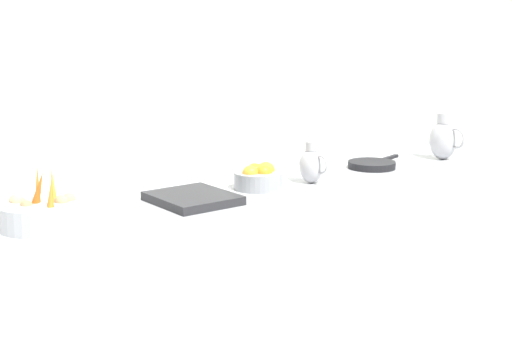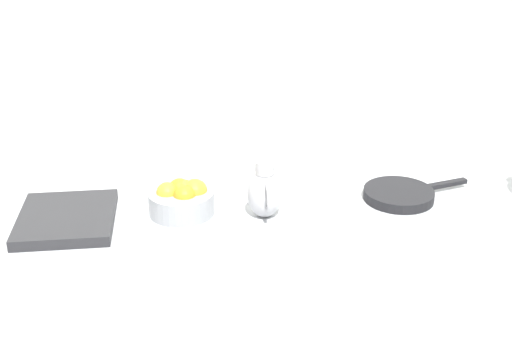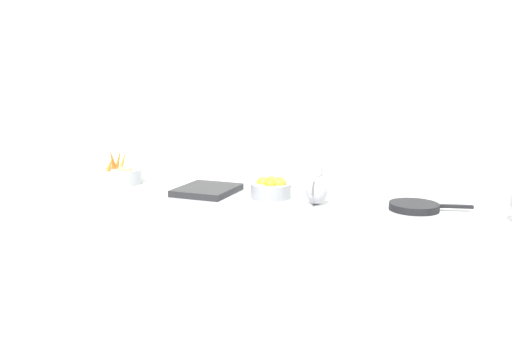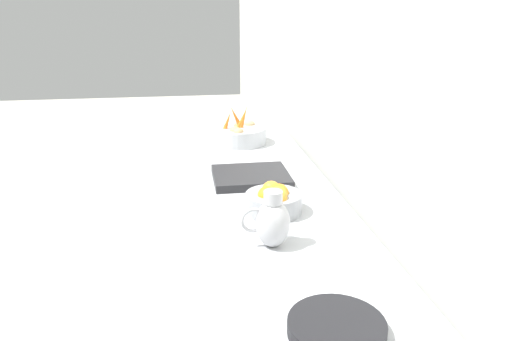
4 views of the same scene
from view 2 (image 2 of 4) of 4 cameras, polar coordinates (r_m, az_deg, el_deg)
name	(u,v)px [view 2 (image 2 of 4)]	position (r m, az deg, el deg)	size (l,w,h in m)	color
tile_wall_left	(323,13)	(2.54, 5.62, 13.01)	(0.10, 9.19, 3.00)	silver
prep_counter	(200,335)	(2.48, -4.75, -13.60)	(0.71, 3.36, 0.93)	#ADAFB5
orange_bowl	(182,198)	(2.25, -6.22, -2.33)	(0.22, 0.22, 0.12)	gray
metal_pitcher_short	(265,192)	(2.20, 0.74, -1.82)	(0.16, 0.12, 0.19)	#A3A3A8
counter_sink_basin	(67,219)	(2.26, -15.61, -3.91)	(0.34, 0.30, 0.04)	#232326
skillet_on_counter	(400,194)	(2.40, 11.99, -1.97)	(0.24, 0.39, 0.03)	black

